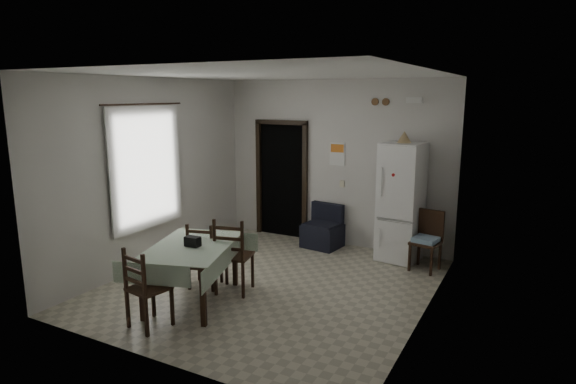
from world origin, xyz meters
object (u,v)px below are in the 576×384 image
(fridge, at_px, (401,202))
(dining_chair_far_left, at_px, (205,254))
(corner_chair, at_px, (426,241))
(navy_seat, at_px, (323,226))
(dining_chair_far_right, at_px, (234,254))
(dining_chair_near_head, at_px, (149,287))
(dining_table, at_px, (193,274))

(fridge, height_order, dining_chair_far_left, fridge)
(corner_chair, bearing_deg, dining_chair_far_left, -131.39)
(navy_seat, xyz_separation_m, dining_chair_far_right, (-0.26, -2.35, 0.15))
(navy_seat, bearing_deg, dining_chair_far_right, -89.21)
(dining_chair_far_right, xyz_separation_m, dining_chair_near_head, (-0.28, -1.30, -0.04))
(navy_seat, height_order, dining_chair_far_left, dining_chair_far_left)
(corner_chair, bearing_deg, dining_chair_near_head, -115.84)
(navy_seat, bearing_deg, dining_table, -93.71)
(corner_chair, bearing_deg, navy_seat, 179.90)
(navy_seat, height_order, dining_chair_far_right, dining_chair_far_right)
(navy_seat, distance_m, dining_chair_near_head, 3.70)
(corner_chair, height_order, dining_chair_near_head, dining_chair_near_head)
(fridge, relative_size, dining_chair_far_right, 1.81)
(fridge, relative_size, dining_table, 1.31)
(corner_chair, distance_m, dining_chair_far_left, 3.30)
(dining_table, relative_size, dining_chair_near_head, 1.51)
(fridge, relative_size, corner_chair, 2.07)
(dining_table, height_order, dining_chair_near_head, dining_chair_near_head)
(navy_seat, bearing_deg, corner_chair, -2.89)
(navy_seat, height_order, dining_chair_near_head, dining_chair_near_head)
(dining_table, bearing_deg, dining_chair_near_head, -107.03)
(fridge, bearing_deg, dining_chair_near_head, -111.14)
(dining_chair_far_left, height_order, dining_chair_near_head, dining_chair_near_head)
(fridge, xyz_separation_m, dining_chair_far_right, (-1.62, -2.35, -0.42))
(fridge, bearing_deg, corner_chair, -27.29)
(navy_seat, height_order, corner_chair, corner_chair)
(navy_seat, distance_m, corner_chair, 1.88)
(corner_chair, distance_m, dining_chair_near_head, 4.10)
(dining_chair_far_left, bearing_deg, dining_chair_near_head, 82.55)
(dining_chair_far_left, xyz_separation_m, dining_chair_near_head, (0.18, -1.27, 0.01))
(dining_chair_far_right, relative_size, dining_chair_near_head, 1.09)
(fridge, distance_m, dining_chair_near_head, 4.15)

